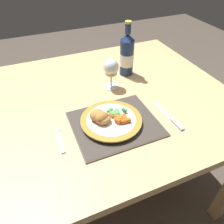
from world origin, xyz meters
The scene contains 11 objects.
ground_plane centered at (0.00, 0.00, 0.00)m, with size 6.00×6.00×0.00m, color #4C4238.
dining_table centered at (0.00, 0.00, 0.66)m, with size 1.32×0.98×0.74m.
placemat centered at (0.05, -0.19, 0.74)m, with size 0.33×0.28×0.01m.
dinner_plate centered at (0.03, -0.18, 0.76)m, with size 0.24×0.24×0.02m.
breaded_croquettes centered at (-0.01, -0.17, 0.79)m, with size 0.09×0.10×0.04m.
green_beans_pile centered at (0.06, -0.17, 0.77)m, with size 0.08×0.07×0.02m.
glazed_carrots centered at (0.06, -0.20, 0.78)m, with size 0.07×0.07×0.02m.
fork centered at (-0.17, -0.20, 0.74)m, with size 0.02×0.14×0.01m.
table_knife centered at (0.27, -0.24, 0.74)m, with size 0.02×0.19×0.01m.
wine_glass centered at (0.13, 0.06, 0.84)m, with size 0.07×0.07×0.15m.
bottle centered at (0.26, 0.15, 0.85)m, with size 0.07×0.07×0.27m.
Camera 1 is at (-0.21, -0.76, 1.33)m, focal length 35.00 mm.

